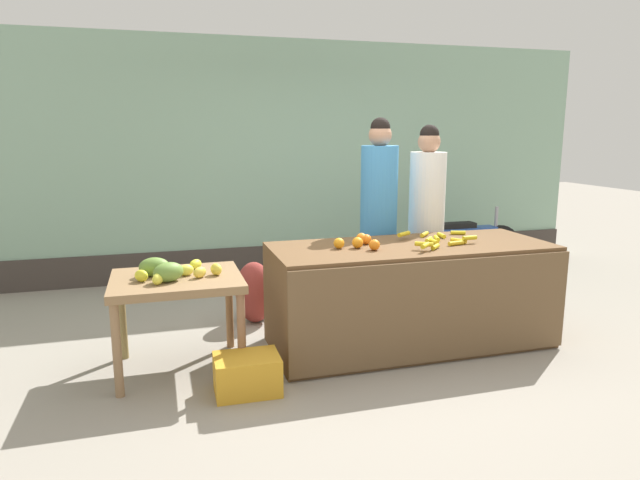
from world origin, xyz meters
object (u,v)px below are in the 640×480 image
(parked_motorcycle, at_px, (463,248))
(produce_sack, at_px, (254,292))
(vendor_woman_blue_shirt, at_px, (378,219))
(vendor_woman_white_shirt, at_px, (426,221))
(produce_crate, at_px, (247,374))

(parked_motorcycle, bearing_deg, produce_sack, -164.03)
(vendor_woman_blue_shirt, relative_size, parked_motorcycle, 1.17)
(vendor_woman_blue_shirt, xyz_separation_m, produce_sack, (-1.15, 0.18, -0.66))
(vendor_woman_blue_shirt, bearing_deg, vendor_woman_white_shirt, 0.46)
(vendor_woman_blue_shirt, xyz_separation_m, vendor_woman_white_shirt, (0.49, 0.00, -0.03))
(produce_crate, bearing_deg, vendor_woman_blue_shirt, 40.04)
(vendor_woman_blue_shirt, relative_size, produce_crate, 4.27)
(produce_crate, relative_size, produce_sack, 0.77)
(parked_motorcycle, height_order, produce_sack, parked_motorcycle)
(vendor_woman_blue_shirt, distance_m, produce_crate, 2.05)
(vendor_woman_blue_shirt, height_order, vendor_woman_white_shirt, vendor_woman_blue_shirt)
(parked_motorcycle, xyz_separation_m, produce_sack, (-2.61, -0.75, -0.11))
(vendor_woman_blue_shirt, bearing_deg, produce_sack, 170.84)
(vendor_woman_white_shirt, height_order, parked_motorcycle, vendor_woman_white_shirt)
(vendor_woman_white_shirt, bearing_deg, produce_crate, -147.87)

